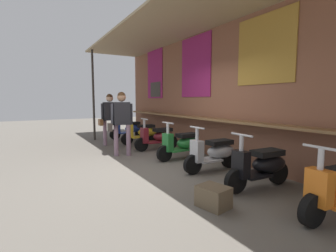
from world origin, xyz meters
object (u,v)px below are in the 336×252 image
object	(u,v)px
scooter_maroon	(159,137)
scooter_green	(183,144)
scooter_black	(262,165)
scooter_blue	(130,129)
scooter_silver	(215,152)
shopper_browsing	(121,117)
scooter_yellow	(143,133)
shopper_with_handbag	(110,114)
merchandise_crate	(213,197)

from	to	relation	value
scooter_maroon	scooter_green	bearing A→B (deg)	91.77
scooter_black	scooter_blue	bearing A→B (deg)	-86.98
scooter_silver	shopper_browsing	xyz separation A→B (m)	(-2.32, -1.26, 0.67)
scooter_yellow	shopper_with_handbag	size ratio (longest dim) A/B	0.82
scooter_black	scooter_green	bearing A→B (deg)	-86.98
scooter_yellow	shopper_browsing	size ratio (longest dim) A/B	0.82
scooter_black	scooter_silver	bearing A→B (deg)	-86.99
scooter_silver	shopper_with_handbag	world-z (taller)	shopper_with_handbag
scooter_maroon	scooter_green	distance (m)	1.33
scooter_maroon	scooter_silver	size ratio (longest dim) A/B	1.00
scooter_yellow	shopper_with_handbag	bearing A→B (deg)	-11.74
scooter_maroon	shopper_browsing	bearing A→B (deg)	12.12
scooter_silver	shopper_browsing	distance (m)	2.73
scooter_yellow	scooter_black	size ratio (longest dim) A/B	1.00
shopper_with_handbag	shopper_browsing	bearing A→B (deg)	-6.13
scooter_yellow	shopper_with_handbag	distance (m)	1.29
scooter_maroon	merchandise_crate	xyz separation A→B (m)	(3.96, -1.23, -0.24)
scooter_silver	scooter_black	world-z (taller)	same
scooter_silver	shopper_with_handbag	distance (m)	4.18
scooter_blue	merchandise_crate	distance (m)	6.52
scooter_yellow	shopper_with_handbag	xyz separation A→B (m)	(-0.26, -1.08, 0.65)
shopper_with_handbag	scooter_black	bearing A→B (deg)	11.78
scooter_silver	scooter_yellow	bearing A→B (deg)	-89.79
scooter_green	scooter_maroon	bearing A→B (deg)	-93.72
scooter_green	scooter_silver	world-z (taller)	same
scooter_green	scooter_black	distance (m)	2.43
scooter_black	shopper_with_handbag	distance (m)	5.35
scooter_blue	shopper_browsing	world-z (taller)	shopper_browsing
scooter_yellow	scooter_silver	bearing A→B (deg)	91.84
scooter_yellow	scooter_green	size ratio (longest dim) A/B	1.00
scooter_maroon	scooter_green	size ratio (longest dim) A/B	1.00
scooter_yellow	scooter_maroon	world-z (taller)	same
scooter_black	shopper_browsing	size ratio (longest dim) A/B	0.82
scooter_blue	shopper_with_handbag	size ratio (longest dim) A/B	0.83
scooter_blue	shopper_browsing	distance (m)	3.03
merchandise_crate	scooter_blue	bearing A→B (deg)	169.09
scooter_blue	scooter_yellow	world-z (taller)	same
scooter_blue	shopper_with_handbag	bearing A→B (deg)	47.29
scooter_blue	scooter_black	size ratio (longest dim) A/B	1.00
scooter_black	shopper_with_handbag	xyz separation A→B (m)	(-5.20, -1.08, 0.65)
scooter_blue	scooter_maroon	xyz separation A→B (m)	(2.44, 0.00, 0.00)
shopper_with_handbag	merchandise_crate	size ratio (longest dim) A/B	4.02
merchandise_crate	scooter_green	bearing A→B (deg)	154.87
shopper_with_handbag	shopper_browsing	size ratio (longest dim) A/B	0.99
scooter_yellow	scooter_black	world-z (taller)	same
scooter_maroon	scooter_yellow	bearing A→B (deg)	-88.22
scooter_green	shopper_browsing	bearing A→B (deg)	-44.86
scooter_black	shopper_browsing	xyz separation A→B (m)	(-3.54, -1.26, 0.67)
shopper_with_handbag	merchandise_crate	bearing A→B (deg)	-1.58
shopper_browsing	merchandise_crate	distance (m)	3.84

